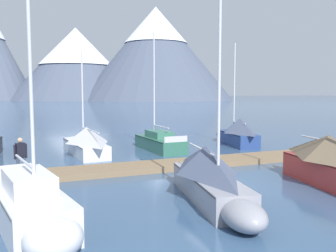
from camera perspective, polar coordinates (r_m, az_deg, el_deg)
ground_plane at (r=15.94m, az=8.61°, el=-9.03°), size 700.00×700.00×0.00m
mountain_shoulder_ridge at (r=201.56m, az=-14.24°, el=9.77°), size 70.63×70.63×37.94m
mountain_east_summit at (r=188.51m, az=-1.93°, el=11.52°), size 78.32×78.32×46.96m
dock at (r=19.33m, az=2.34°, el=-5.99°), size 23.04×2.37×0.30m
sailboat_second_berth at (r=11.36m, az=-20.65°, el=-11.78°), size 2.48×6.06×8.24m
sailboat_mid_dock_port at (r=23.68m, az=-12.98°, el=-2.35°), size 2.19×7.19×6.53m
sailboat_mid_dock_starboard at (r=13.27m, az=6.78°, el=-7.86°), size 2.66×6.82×8.33m
sailboat_far_berth at (r=25.25m, az=-1.81°, el=-2.40°), size 1.96×6.37×8.08m
sailboat_end_of_dock at (r=27.75m, az=10.71°, el=-0.99°), size 2.56×5.99×7.61m
person_on_dock at (r=16.93m, az=-22.14°, el=-4.16°), size 0.55×0.35×1.69m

